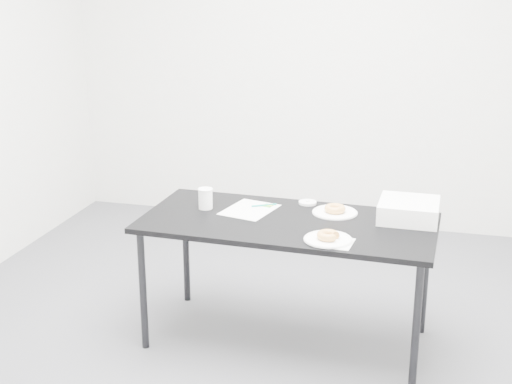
% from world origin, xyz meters
% --- Properties ---
extents(floor, '(4.00, 4.00, 0.00)m').
position_xyz_m(floor, '(0.00, 0.00, 0.00)').
color(floor, '#45454A').
rests_on(floor, ground).
extents(wall_back, '(4.00, 0.02, 2.70)m').
position_xyz_m(wall_back, '(0.00, 2.00, 1.35)').
color(wall_back, silver).
rests_on(wall_back, floor).
extents(table, '(1.56, 0.77, 0.70)m').
position_xyz_m(table, '(0.16, 0.03, 0.65)').
color(table, black).
rests_on(table, floor).
extents(scorecard, '(0.31, 0.35, 0.00)m').
position_xyz_m(scorecard, '(-0.08, 0.14, 0.70)').
color(scorecard, white).
rests_on(scorecard, table).
extents(logo_patch, '(0.06, 0.06, 0.00)m').
position_xyz_m(logo_patch, '(0.00, 0.23, 0.70)').
color(logo_patch, green).
rests_on(logo_patch, scorecard).
extents(pen, '(0.13, 0.08, 0.01)m').
position_xyz_m(pen, '(-0.02, 0.22, 0.71)').
color(pen, '#0B8275').
rests_on(pen, scorecard).
extents(napkin, '(0.18, 0.18, 0.00)m').
position_xyz_m(napkin, '(0.45, -0.23, 0.70)').
color(napkin, white).
rests_on(napkin, table).
extents(plate_near, '(0.24, 0.24, 0.01)m').
position_xyz_m(plate_near, '(0.41, -0.21, 0.71)').
color(plate_near, white).
rests_on(plate_near, napkin).
extents(donut_near, '(0.13, 0.13, 0.04)m').
position_xyz_m(donut_near, '(0.41, -0.21, 0.73)').
color(donut_near, gold).
rests_on(donut_near, plate_near).
extents(plate_far, '(0.24, 0.24, 0.01)m').
position_xyz_m(plate_far, '(0.38, 0.21, 0.70)').
color(plate_far, white).
rests_on(plate_far, table).
extents(donut_far, '(0.12, 0.12, 0.04)m').
position_xyz_m(donut_far, '(0.38, 0.21, 0.73)').
color(donut_far, gold).
rests_on(donut_far, plate_far).
extents(coffee_cup, '(0.08, 0.08, 0.12)m').
position_xyz_m(coffee_cup, '(-0.32, 0.10, 0.76)').
color(coffee_cup, white).
rests_on(coffee_cup, table).
extents(cup_lid, '(0.10, 0.10, 0.01)m').
position_xyz_m(cup_lid, '(0.21, 0.33, 0.71)').
color(cup_lid, white).
rests_on(cup_lid, table).
extents(bakery_box, '(0.31, 0.31, 0.10)m').
position_xyz_m(bakery_box, '(0.77, 0.20, 0.75)').
color(bakery_box, white).
rests_on(bakery_box, table).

